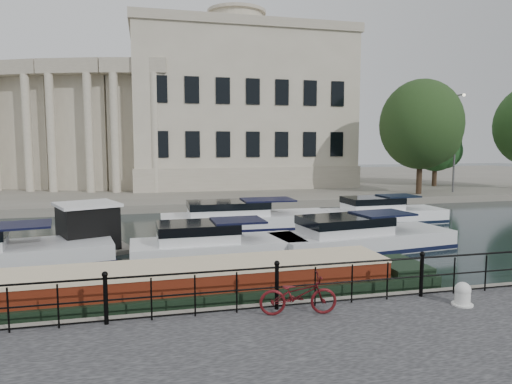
% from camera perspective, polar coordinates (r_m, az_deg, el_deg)
% --- Properties ---
extents(ground_plane, '(160.00, 160.00, 0.00)m').
position_cam_1_polar(ground_plane, '(13.83, -0.07, -13.38)').
color(ground_plane, black).
rests_on(ground_plane, ground).
extents(far_bank, '(120.00, 42.00, 0.55)m').
position_cam_1_polar(far_bank, '(51.95, -10.15, 1.19)').
color(far_bank, '#6B665B').
rests_on(far_bank, ground_plane).
extents(railing, '(24.14, 0.14, 1.22)m').
position_cam_1_polar(railing, '(11.39, 2.62, -11.33)').
color(railing, black).
rests_on(railing, near_quay).
extents(civic_building, '(53.55, 31.84, 16.85)m').
position_cam_1_polar(civic_building, '(47.50, -11.21, 8.89)').
color(civic_building, '#ADA38C').
rests_on(civic_building, far_bank).
extents(lamp_posts, '(8.24, 1.55, 8.07)m').
position_cam_1_polar(lamp_posts, '(44.24, 27.61, 5.63)').
color(lamp_posts, '#59595B').
rests_on(lamp_posts, far_bank).
extents(bicycle, '(1.93, 0.91, 0.98)m').
position_cam_1_polar(bicycle, '(11.14, 5.29, -12.64)').
color(bicycle, '#4E0D11').
rests_on(bicycle, near_quay).
extents(mooring_bollard, '(0.53, 0.53, 0.59)m').
position_cam_1_polar(mooring_bollard, '(12.86, 24.42, -11.57)').
color(mooring_bollard, silver).
rests_on(mooring_bollard, near_quay).
extents(narrowboat, '(16.45, 2.56, 1.60)m').
position_cam_1_polar(narrowboat, '(13.37, -11.37, -12.55)').
color(narrowboat, black).
rests_on(narrowboat, ground_plane).
extents(harbour_hut, '(3.99, 3.69, 2.20)m').
position_cam_1_polar(harbour_hut, '(20.71, -20.28, -4.47)').
color(harbour_hut, '#6B665B').
rests_on(harbour_hut, ground_plane).
extents(cabin_cruisers, '(28.21, 9.38, 1.99)m').
position_cam_1_polar(cabin_cruisers, '(21.15, -2.57, -5.50)').
color(cabin_cruisers, silver).
rests_on(cabin_cruisers, ground_plane).
extents(trees, '(18.46, 11.35, 9.32)m').
position_cam_1_polar(trees, '(43.73, 25.80, 6.90)').
color(trees, black).
rests_on(trees, far_bank).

